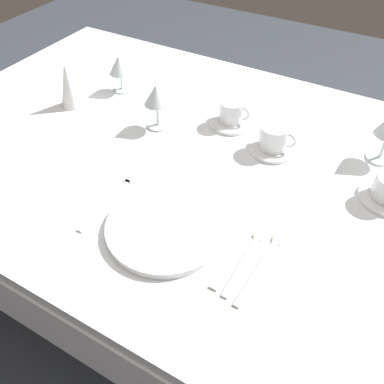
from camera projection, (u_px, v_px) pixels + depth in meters
ground_plane at (203, 303)px, 1.63m from camera, size 6.00×6.00×0.00m
dining_table at (208, 181)px, 1.18m from camera, size 1.80×1.11×0.74m
dinner_plate at (166, 227)px, 0.93m from camera, size 0.27×0.27×0.02m
fork_outer at (112, 198)px, 1.00m from camera, size 0.02×0.23×0.00m
dinner_knife at (238, 251)px, 0.88m from camera, size 0.02×0.24×0.00m
spoon_soup at (249, 252)px, 0.88m from camera, size 0.03×0.20×0.01m
spoon_dessert at (266, 258)px, 0.87m from camera, size 0.03×0.22×0.01m
saucer_left at (272, 148)px, 1.15m from camera, size 0.13×0.13×0.01m
coffee_cup_left at (275, 137)px, 1.12m from camera, size 0.10×0.08×0.07m
saucer_far at (231, 122)px, 1.24m from camera, size 0.14×0.14×0.01m
coffee_cup_far at (232, 111)px, 1.22m from camera, size 0.10×0.07×0.07m
wine_glass_centre at (156, 97)px, 1.17m from camera, size 0.08×0.08×0.14m
wine_glass_left at (119, 67)px, 1.33m from camera, size 0.07×0.07×0.12m
napkin_folded at (69, 84)px, 1.27m from camera, size 0.07×0.07×0.15m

